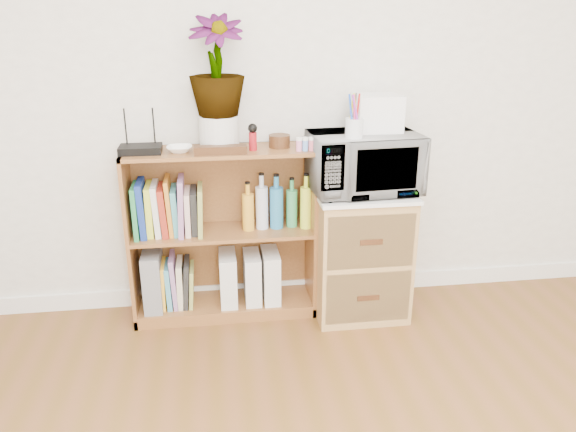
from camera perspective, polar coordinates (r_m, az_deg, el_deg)
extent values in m
cube|color=white|center=(3.42, -0.48, -7.32)|extent=(4.00, 0.02, 0.10)
cube|color=brown|center=(3.09, -6.61, -1.87)|extent=(1.00, 0.30, 0.95)
cube|color=#9E7542|center=(3.17, 7.21, -3.77)|extent=(0.50, 0.45, 0.70)
imported|color=silver|center=(2.99, 7.70, 5.39)|extent=(0.59, 0.42, 0.31)
cylinder|color=silver|center=(2.83, 6.73, 8.86)|extent=(0.09, 0.09, 0.10)
cube|color=white|center=(3.02, 9.04, 10.31)|extent=(0.24, 0.20, 0.19)
cube|color=black|center=(2.95, -14.75, 6.57)|extent=(0.21, 0.14, 0.04)
imported|color=white|center=(2.92, -10.98, 6.69)|extent=(0.13, 0.13, 0.03)
cylinder|color=silver|center=(2.95, -7.00, 8.44)|extent=(0.20, 0.20, 0.17)
imported|color=#2C6E2D|center=(2.90, -7.29, 14.90)|extent=(0.28, 0.28, 0.49)
cube|color=#341B0E|center=(2.85, -6.87, 6.68)|extent=(0.26, 0.07, 0.04)
cylinder|color=maroon|center=(2.91, -3.59, 7.57)|extent=(0.04, 0.04, 0.09)
cylinder|color=#391F0F|center=(2.97, -0.87, 7.62)|extent=(0.11, 0.11, 0.07)
cube|color=pink|center=(2.89, 1.77, 7.13)|extent=(0.10, 0.04, 0.05)
cube|color=slate|center=(3.21, -13.52, -6.19)|extent=(0.10, 0.26, 0.33)
cube|color=silver|center=(3.19, -6.11, -6.25)|extent=(0.09, 0.23, 0.29)
cube|color=silver|center=(3.20, -3.65, -6.20)|extent=(0.09, 0.22, 0.28)
cube|color=silver|center=(3.20, -1.78, -6.03)|extent=(0.09, 0.23, 0.29)
cube|color=#228247|center=(3.06, -15.14, 0.60)|extent=(0.03, 0.20, 0.28)
cube|color=navy|center=(3.05, -14.56, 0.78)|extent=(0.04, 0.20, 0.30)
cube|color=#D4DF34|center=(3.05, -13.85, 0.58)|extent=(0.03, 0.20, 0.27)
cube|color=silver|center=(3.05, -13.19, 0.68)|extent=(0.04, 0.20, 0.28)
cube|color=maroon|center=(3.05, -12.51, 0.57)|extent=(0.05, 0.20, 0.26)
cube|color=orange|center=(3.04, -11.95, 0.98)|extent=(0.04, 0.20, 0.30)
cube|color=teal|center=(3.05, -11.36, 0.51)|extent=(0.04, 0.20, 0.25)
cube|color=#956497|center=(3.03, -10.78, 1.09)|extent=(0.04, 0.20, 0.31)
cube|color=beige|center=(3.04, -10.14, 0.46)|extent=(0.03, 0.20, 0.24)
cube|color=#242424|center=(3.04, -9.49, 0.49)|extent=(0.03, 0.20, 0.24)
cube|color=#8F9745|center=(3.04, -8.90, 0.74)|extent=(0.03, 0.20, 0.26)
cylinder|color=gold|center=(3.04, -4.10, 0.97)|extent=(0.06, 0.06, 0.26)
cylinder|color=silver|center=(3.04, -2.67, 1.41)|extent=(0.07, 0.07, 0.30)
cylinder|color=teal|center=(3.05, -1.17, 1.40)|extent=(0.07, 0.07, 0.29)
cylinder|color=#379758|center=(3.06, 0.41, 1.24)|extent=(0.06, 0.06, 0.27)
cylinder|color=#D4E736|center=(3.07, 1.76, 1.56)|extent=(0.06, 0.06, 0.30)
cylinder|color=#9FACB1|center=(3.09, 3.12, 1.29)|extent=(0.06, 0.06, 0.26)
cube|color=yellow|center=(3.22, -12.50, -6.74)|extent=(0.03, 0.19, 0.25)
cube|color=teal|center=(3.22, -11.99, -6.78)|extent=(0.03, 0.19, 0.25)
cube|color=#94699E|center=(3.21, -11.48, -6.37)|extent=(0.04, 0.19, 0.30)
cube|color=beige|center=(3.21, -10.88, -6.64)|extent=(0.04, 0.19, 0.26)
cube|color=black|center=(3.21, -10.29, -6.61)|extent=(0.05, 0.19, 0.26)
cube|color=#909746|center=(3.22, -9.76, -6.89)|extent=(0.04, 0.19, 0.22)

